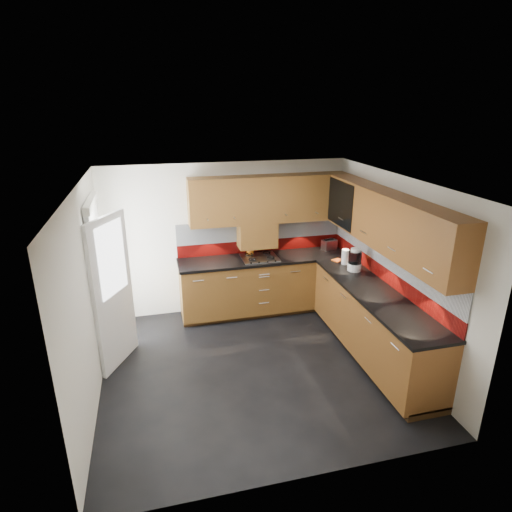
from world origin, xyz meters
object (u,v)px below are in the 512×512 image
object	(u,v)px
toaster	(329,245)
food_processor	(355,260)
gas_hob	(260,258)
utensil_pot	(250,249)

from	to	relation	value
toaster	food_processor	bearing A→B (deg)	-90.97
gas_hob	toaster	bearing A→B (deg)	6.66
utensil_pot	food_processor	world-z (taller)	utensil_pot
gas_hob	food_processor	distance (m)	1.46
utensil_pot	toaster	world-z (taller)	utensil_pot
toaster	gas_hob	bearing A→B (deg)	-173.34
gas_hob	utensil_pot	bearing A→B (deg)	115.44
toaster	food_processor	size ratio (longest dim) A/B	0.80
gas_hob	toaster	size ratio (longest dim) A/B	2.08
utensil_pot	toaster	xyz separation A→B (m)	(1.33, -0.07, -0.01)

